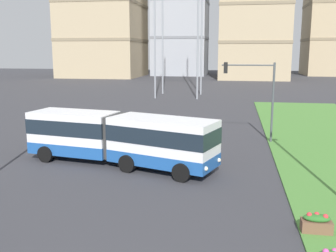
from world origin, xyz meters
name	(u,v)px	position (x,y,z in m)	size (l,w,h in m)	color
articulated_bus	(119,138)	(-2.67, 14.59, 1.65)	(11.96, 5.36, 3.00)	white
flower_planter_2	(317,223)	(7.13, 7.14, 0.43)	(1.10, 0.56, 0.74)	brown
traffic_light_far_right	(256,88)	(5.47, 22.00, 4.05)	(3.84, 0.28, 5.88)	#474C51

